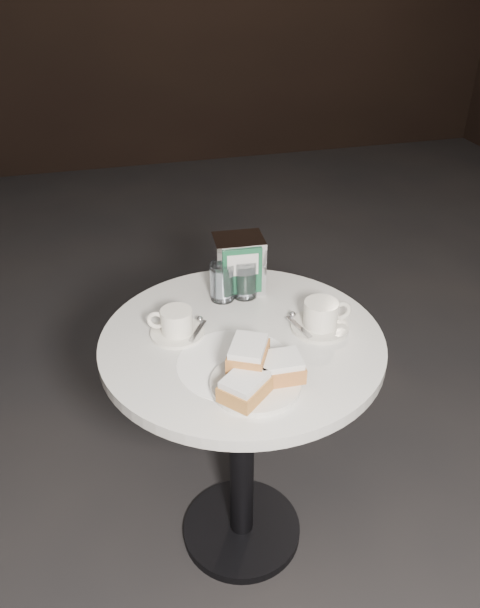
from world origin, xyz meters
The scene contains 9 objects.
ground centered at (0.00, 0.00, 0.00)m, with size 7.00×7.00×0.00m, color black.
cafe_table centered at (0.00, 0.00, 0.55)m, with size 0.70×0.70×0.74m.
sugar_spill centered at (-0.04, -0.10, 0.75)m, with size 0.27×0.27×0.00m, color white.
beignet_plate centered at (-0.02, -0.19, 0.78)m, with size 0.26×0.26×0.10m.
coffee_cup_left centered at (-0.15, 0.05, 0.78)m, with size 0.17×0.17×0.07m.
coffee_cup_right centered at (0.20, -0.01, 0.78)m, with size 0.15×0.15×0.08m.
water_glass_left centered at (0.00, 0.19, 0.80)m, with size 0.07×0.07×0.11m.
water_glass_right centered at (0.06, 0.19, 0.80)m, with size 0.08×0.08×0.11m.
napkin_dispenser centered at (0.05, 0.23, 0.82)m, with size 0.14×0.12×0.15m.
Camera 1 is at (-0.30, -1.14, 1.59)m, focal length 35.00 mm.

